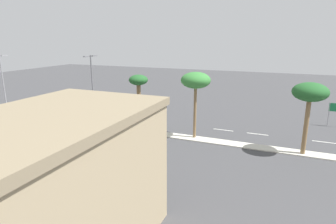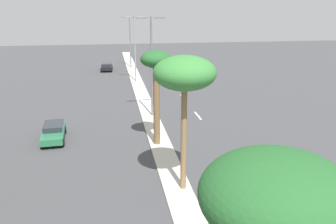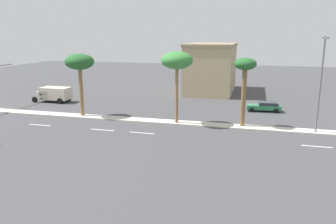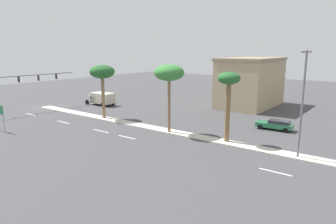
# 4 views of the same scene
# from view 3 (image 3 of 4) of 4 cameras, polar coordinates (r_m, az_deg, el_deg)

# --- Properties ---
(ground_plane) EXTENTS (160.00, 160.00, 0.00)m
(ground_plane) POSITION_cam_3_polar(r_m,az_deg,el_deg) (39.45, 15.02, -2.70)
(ground_plane) COLOR #424244
(lane_stripe_trailing) EXTENTS (0.20, 2.80, 0.01)m
(lane_stripe_trailing) POSITION_cam_3_polar(r_m,az_deg,el_deg) (42.24, -20.99, -2.08)
(lane_stripe_trailing) COLOR silver
(lane_stripe_trailing) RESTS_ON ground
(lane_stripe_outboard) EXTENTS (0.20, 2.80, 0.01)m
(lane_stripe_outboard) POSITION_cam_3_polar(r_m,az_deg,el_deg) (38.19, -11.11, -3.00)
(lane_stripe_outboard) COLOR silver
(lane_stripe_outboard) RESTS_ON ground
(lane_stripe_mid) EXTENTS (0.20, 2.80, 0.01)m
(lane_stripe_mid) POSITION_cam_3_polar(r_m,az_deg,el_deg) (36.45, -4.47, -3.57)
(lane_stripe_mid) COLOR silver
(lane_stripe_mid) RESTS_ON ground
(lane_stripe_center) EXTENTS (0.20, 2.80, 0.01)m
(lane_stripe_center) POSITION_cam_3_polar(r_m,az_deg,el_deg) (35.09, 24.04, -5.39)
(lane_stripe_center) COLOR silver
(lane_stripe_center) RESTS_ON ground
(commercial_building) EXTENTS (14.25, 8.34, 8.81)m
(commercial_building) POSITION_cam_3_polar(r_m,az_deg,el_deg) (62.13, 7.37, 7.48)
(commercial_building) COLOR tan
(commercial_building) RESTS_ON ground
(palm_tree_outboard) EXTENTS (3.68, 3.68, 7.95)m
(palm_tree_outboard) POSITION_cam_3_polar(r_m,az_deg,el_deg) (44.02, -14.83, 8.04)
(palm_tree_outboard) COLOR olive
(palm_tree_outboard) RESTS_ON median_curb
(palm_tree_inboard) EXTENTS (3.69, 3.69, 8.42)m
(palm_tree_inboard) POSITION_cam_3_polar(r_m,az_deg,el_deg) (38.82, 1.54, 8.62)
(palm_tree_inboard) COLOR olive
(palm_tree_inboard) RESTS_ON median_curb
(palm_tree_right) EXTENTS (2.50, 2.50, 7.80)m
(palm_tree_right) POSITION_cam_3_polar(r_m,az_deg,el_deg) (38.55, 12.97, 6.96)
(palm_tree_right) COLOR brown
(palm_tree_right) RESTS_ON median_curb
(street_lamp_outboard) EXTENTS (2.90, 0.24, 10.12)m
(street_lamp_outboard) POSITION_cam_3_polar(r_m,az_deg,el_deg) (38.61, 24.63, 5.35)
(street_lamp_outboard) COLOR slate
(street_lamp_outboard) RESTS_ON median_curb
(sedan_green_outboard) EXTENTS (2.17, 4.66, 1.33)m
(sedan_green_outboard) POSITION_cam_3_polar(r_m,az_deg,el_deg) (48.09, 16.16, 0.94)
(sedan_green_outboard) COLOR #287047
(sedan_green_outboard) RESTS_ON ground
(box_truck) EXTENTS (2.72, 5.67, 2.32)m
(box_truck) POSITION_cam_3_polar(r_m,az_deg,el_deg) (55.63, -18.93, 2.95)
(box_truck) COLOR silver
(box_truck) RESTS_ON ground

